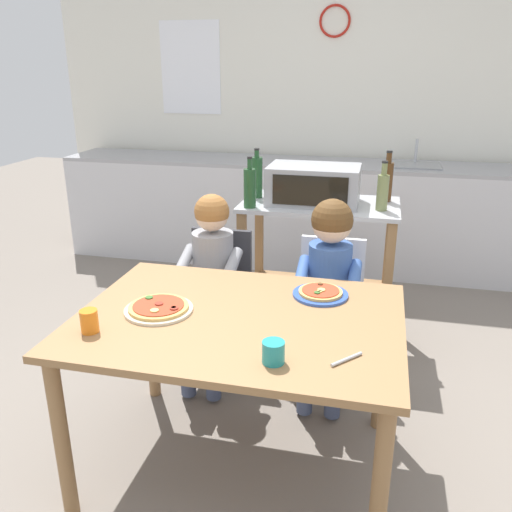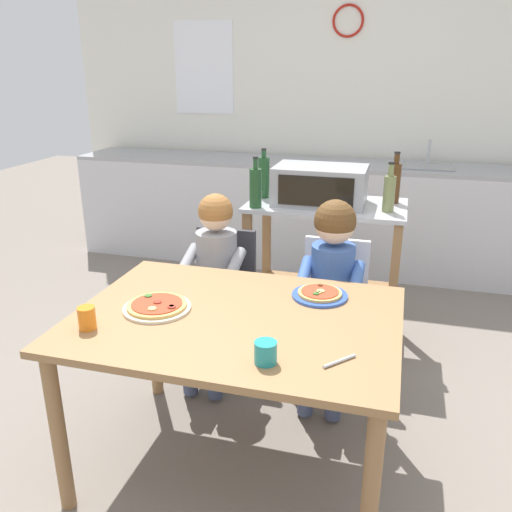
% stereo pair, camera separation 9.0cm
% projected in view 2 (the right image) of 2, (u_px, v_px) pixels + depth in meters
% --- Properties ---
extents(ground_plane, '(11.89, 11.89, 0.00)m').
position_uv_depth(ground_plane, '(293.00, 339.00, 3.45)').
color(ground_plane, slate).
extents(back_wall_tiled, '(4.97, 0.14, 2.70)m').
position_uv_depth(back_wall_tiled, '(339.00, 104.00, 4.66)').
color(back_wall_tiled, white).
rests_on(back_wall_tiled, ground).
extents(kitchen_counter, '(4.47, 0.60, 1.11)m').
position_uv_depth(kitchen_counter, '(328.00, 215.00, 4.60)').
color(kitchen_counter, silver).
rests_on(kitchen_counter, ground).
extents(kitchen_island_cart, '(0.95, 0.54, 0.89)m').
position_uv_depth(kitchen_island_cart, '(324.00, 251.00, 3.30)').
color(kitchen_island_cart, '#B7BABF').
rests_on(kitchen_island_cart, ground).
extents(toaster_oven, '(0.54, 0.35, 0.23)m').
position_uv_depth(toaster_oven, '(320.00, 185.00, 3.15)').
color(toaster_oven, '#999BA0').
rests_on(toaster_oven, kitchen_island_cart).
extents(bottle_brown_beer, '(0.07, 0.07, 0.31)m').
position_uv_depth(bottle_brown_beer, '(395.00, 182.00, 3.17)').
color(bottle_brown_beer, '#4C2D14').
rests_on(bottle_brown_beer, kitchen_island_cart).
extents(bottle_squat_spirits, '(0.07, 0.07, 0.30)m').
position_uv_depth(bottle_squat_spirits, '(255.00, 187.00, 3.07)').
color(bottle_squat_spirits, '#1E4723').
rests_on(bottle_squat_spirits, kitchen_island_cart).
extents(bottle_dark_olive_oil, '(0.07, 0.07, 0.28)m').
position_uv_depth(bottle_dark_olive_oil, '(389.00, 192.00, 2.98)').
color(bottle_dark_olive_oil, olive).
rests_on(bottle_dark_olive_oil, kitchen_island_cart).
extents(bottle_clear_vinegar, '(0.07, 0.07, 0.31)m').
position_uv_depth(bottle_clear_vinegar, '(264.00, 177.00, 3.30)').
color(bottle_clear_vinegar, '#1E4723').
rests_on(bottle_clear_vinegar, kitchen_island_cart).
extents(dining_table, '(1.30, 0.95, 0.74)m').
position_uv_depth(dining_table, '(236.00, 336.00, 2.16)').
color(dining_table, olive).
rests_on(dining_table, ground).
extents(dining_chair_left, '(0.36, 0.36, 0.81)m').
position_uv_depth(dining_chair_left, '(221.00, 291.00, 2.98)').
color(dining_chair_left, '#333338').
rests_on(dining_chair_left, ground).
extents(dining_chair_right, '(0.36, 0.36, 0.81)m').
position_uv_depth(dining_chair_right, '(332.00, 305.00, 2.82)').
color(dining_chair_right, silver).
rests_on(dining_chair_right, ground).
extents(child_in_grey_shirt, '(0.32, 0.42, 1.04)m').
position_uv_depth(child_in_grey_shirt, '(213.00, 268.00, 2.81)').
color(child_in_grey_shirt, '#424C6B').
rests_on(child_in_grey_shirt, ground).
extents(child_in_blue_striped_shirt, '(0.32, 0.42, 1.05)m').
position_uv_depth(child_in_blue_striped_shirt, '(331.00, 276.00, 2.64)').
color(child_in_blue_striped_shirt, '#424C6B').
rests_on(child_in_blue_striped_shirt, ground).
extents(pizza_plate_cream, '(0.28, 0.28, 0.03)m').
position_uv_depth(pizza_plate_cream, '(157.00, 306.00, 2.18)').
color(pizza_plate_cream, beige).
rests_on(pizza_plate_cream, dining_table).
extents(pizza_plate_blue_rimmed, '(0.24, 0.24, 0.03)m').
position_uv_depth(pizza_plate_blue_rimmed, '(320.00, 294.00, 2.29)').
color(pizza_plate_blue_rimmed, '#3356B7').
rests_on(pizza_plate_blue_rimmed, dining_table).
extents(drinking_cup_teal, '(0.08, 0.08, 0.08)m').
position_uv_depth(drinking_cup_teal, '(266.00, 352.00, 1.78)').
color(drinking_cup_teal, teal).
rests_on(drinking_cup_teal, dining_table).
extents(drinking_cup_orange, '(0.07, 0.07, 0.09)m').
position_uv_depth(drinking_cup_orange, '(87.00, 318.00, 2.01)').
color(drinking_cup_orange, orange).
rests_on(drinking_cup_orange, dining_table).
extents(serving_spoon, '(0.10, 0.11, 0.01)m').
position_uv_depth(serving_spoon, '(340.00, 361.00, 1.79)').
color(serving_spoon, '#B7BABF').
rests_on(serving_spoon, dining_table).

